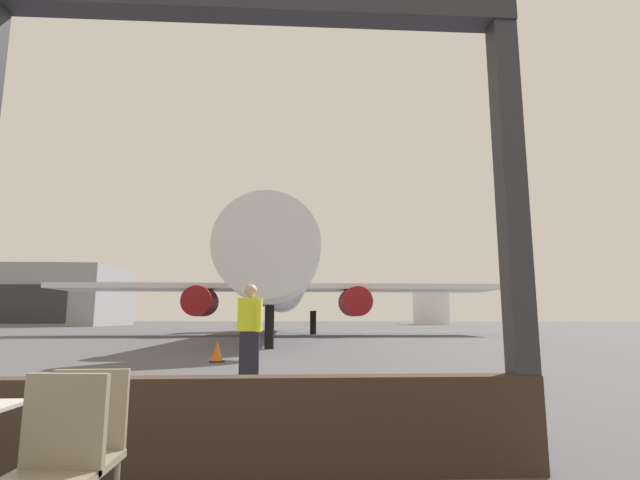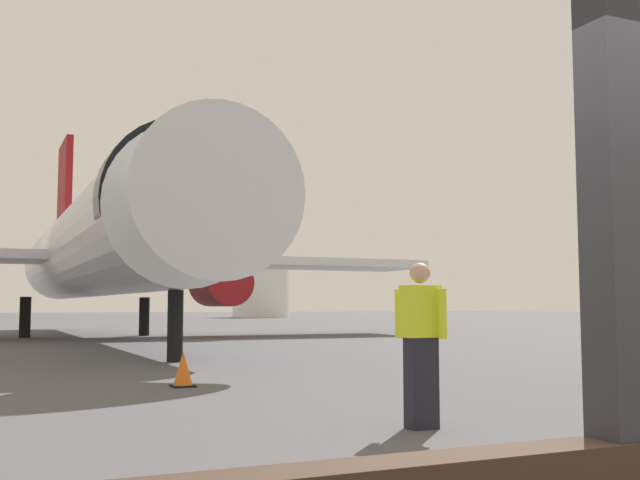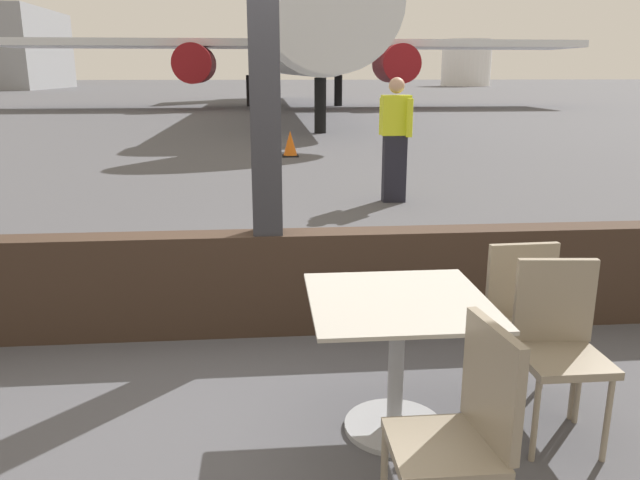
{
  "view_description": "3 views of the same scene",
  "coord_description": "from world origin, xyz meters",
  "px_view_note": "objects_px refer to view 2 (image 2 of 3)",
  "views": [
    {
      "loc": [
        2.51,
        -3.83,
        1.18
      ],
      "look_at": [
        3.48,
        12.15,
        3.75
      ],
      "focal_mm": 27.12,
      "sensor_mm": 36.0,
      "label": 1
    },
    {
      "loc": [
        -2.46,
        -2.41,
        1.28
      ],
      "look_at": [
        4.63,
        13.31,
        2.78
      ],
      "focal_mm": 42.52,
      "sensor_mm": 36.0,
      "label": 2
    },
    {
      "loc": [
        -0.01,
        -4.18,
        1.81
      ],
      "look_at": [
        0.33,
        -0.39,
        0.78
      ],
      "focal_mm": 34.84,
      "sensor_mm": 36.0,
      "label": 3
    }
  ],
  "objects_px": {
    "traffic_cone": "(183,370)",
    "fuel_storage_tank": "(261,291)",
    "airplane": "(99,248)",
    "ground_crew_worker": "(421,342)"
  },
  "relations": [
    {
      "from": "ground_crew_worker",
      "to": "fuel_storage_tank",
      "type": "xyz_separation_m",
      "value": [
        24.93,
        74.1,
        2.06
      ]
    },
    {
      "from": "ground_crew_worker",
      "to": "fuel_storage_tank",
      "type": "bearing_deg",
      "value": 71.41
    },
    {
      "from": "airplane",
      "to": "fuel_storage_tank",
      "type": "xyz_separation_m",
      "value": [
        25.04,
        51.21,
        -0.53
      ]
    },
    {
      "from": "ground_crew_worker",
      "to": "fuel_storage_tank",
      "type": "relative_size",
      "value": 0.27
    },
    {
      "from": "ground_crew_worker",
      "to": "traffic_cone",
      "type": "relative_size",
      "value": 3.07
    },
    {
      "from": "airplane",
      "to": "traffic_cone",
      "type": "relative_size",
      "value": 56.5
    },
    {
      "from": "traffic_cone",
      "to": "fuel_storage_tank",
      "type": "height_order",
      "value": "fuel_storage_tank"
    },
    {
      "from": "airplane",
      "to": "ground_crew_worker",
      "type": "xyz_separation_m",
      "value": [
        0.12,
        -22.89,
        -2.59
      ]
    },
    {
      "from": "airplane",
      "to": "fuel_storage_tank",
      "type": "height_order",
      "value": "airplane"
    },
    {
      "from": "traffic_cone",
      "to": "fuel_storage_tank",
      "type": "distance_m",
      "value": 73.87
    }
  ]
}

